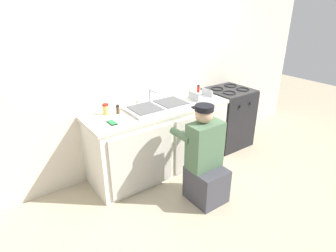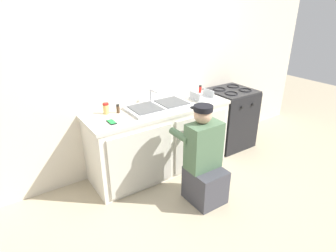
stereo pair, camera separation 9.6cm
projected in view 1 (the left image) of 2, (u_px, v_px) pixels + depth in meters
ground_plane at (173, 178)px, 3.57m from camera, size 12.00×12.00×0.00m
back_wall at (143, 72)px, 3.54m from camera, size 6.00×0.10×2.50m
counter_cabinet at (159, 141)px, 3.62m from camera, size 1.80×0.62×0.83m
countertop at (159, 109)px, 3.45m from camera, size 1.84×0.62×0.04m
sink_double_basin at (158, 106)px, 3.43m from camera, size 0.80×0.44×0.19m
stove_range at (227, 117)px, 4.28m from camera, size 0.63×0.62×0.90m
plumber_person at (205, 162)px, 3.06m from camera, size 0.42×0.61×1.10m
dish_rack_tray at (200, 97)px, 3.74m from camera, size 0.28×0.22×0.11m
cell_phone at (112, 123)px, 3.00m from camera, size 0.07×0.14×0.01m
spice_bottle_red at (198, 89)px, 3.99m from camera, size 0.04×0.04×0.10m
condiment_jar at (106, 109)px, 3.21m from camera, size 0.07×0.07×0.13m
spice_bottle_pepper at (118, 109)px, 3.24m from camera, size 0.04×0.04×0.10m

